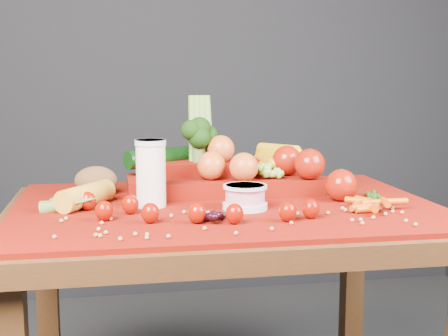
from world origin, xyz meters
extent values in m
cube|color=black|center=(0.00, 1.50, 1.25)|extent=(3.00, 0.02, 2.50)
cube|color=#321B0B|center=(0.00, 0.00, 0.72)|extent=(1.10, 0.80, 0.05)
cube|color=#321B0B|center=(-0.48, 0.33, 0.35)|extent=(0.06, 0.06, 0.70)
cube|color=#321B0B|center=(0.48, 0.33, 0.35)|extent=(0.06, 0.06, 0.70)
cube|color=#730C03|center=(0.00, 0.00, 0.76)|extent=(1.05, 0.75, 0.01)
cylinder|color=white|center=(-0.19, 0.00, 0.84)|extent=(0.07, 0.07, 0.17)
cylinder|color=silver|center=(-0.19, 0.00, 0.92)|extent=(0.08, 0.08, 0.01)
cylinder|color=silver|center=(0.04, -0.07, 0.77)|extent=(0.11, 0.11, 0.01)
cylinder|color=pink|center=(0.04, -0.07, 0.80)|extent=(0.10, 0.10, 0.04)
cylinder|color=silver|center=(0.04, -0.07, 0.82)|extent=(0.11, 0.11, 0.01)
ellipsoid|color=#9B0800|center=(-0.24, -0.08, 0.78)|extent=(0.04, 0.04, 0.05)
cone|color=#0C4712|center=(-0.24, -0.08, 0.81)|extent=(0.03, 0.03, 0.01)
ellipsoid|color=#9B0800|center=(-0.30, -0.14, 0.78)|extent=(0.04, 0.04, 0.05)
cone|color=#0C4712|center=(-0.30, -0.14, 0.81)|extent=(0.03, 0.03, 0.01)
ellipsoid|color=#9B0800|center=(-0.20, -0.18, 0.78)|extent=(0.04, 0.04, 0.05)
cone|color=#0C4712|center=(-0.20, -0.18, 0.81)|extent=(0.03, 0.03, 0.01)
ellipsoid|color=#9B0800|center=(-0.10, -0.20, 0.78)|extent=(0.04, 0.04, 0.05)
cone|color=#0C4712|center=(-0.10, -0.20, 0.81)|extent=(0.03, 0.03, 0.01)
ellipsoid|color=#9B0800|center=(-0.02, -0.22, 0.78)|extent=(0.04, 0.04, 0.05)
cone|color=#0C4712|center=(-0.02, -0.22, 0.81)|extent=(0.03, 0.03, 0.01)
ellipsoid|color=#9B0800|center=(0.10, -0.22, 0.78)|extent=(0.04, 0.04, 0.05)
cone|color=#0C4712|center=(0.10, -0.22, 0.81)|extent=(0.03, 0.03, 0.01)
ellipsoid|color=#9B0800|center=(-0.18, 0.02, 0.78)|extent=(0.04, 0.04, 0.05)
cone|color=#0C4712|center=(-0.18, 0.02, 0.81)|extent=(0.03, 0.03, 0.01)
ellipsoid|color=#9B0800|center=(-0.34, -0.02, 0.78)|extent=(0.04, 0.04, 0.05)
cone|color=#0C4712|center=(-0.34, -0.02, 0.81)|extent=(0.03, 0.03, 0.01)
ellipsoid|color=#9B0800|center=(0.16, -0.20, 0.78)|extent=(0.04, 0.04, 0.05)
cone|color=#0C4712|center=(0.16, -0.20, 0.81)|extent=(0.03, 0.03, 0.01)
cylinder|color=gold|center=(-0.35, 0.02, 0.79)|extent=(0.15, 0.18, 0.06)
ellipsoid|color=brown|center=(-0.32, 0.18, 0.80)|extent=(0.11, 0.08, 0.08)
cube|color=#730C03|center=(0.02, 0.15, 0.78)|extent=(0.52, 0.22, 0.04)
cube|color=#730C03|center=(0.00, 0.20, 0.82)|extent=(0.28, 0.12, 0.03)
sphere|color=#980E0C|center=(0.24, 0.06, 0.85)|extent=(0.08, 0.08, 0.08)
sphere|color=#980E0C|center=(0.30, -0.02, 0.80)|extent=(0.08, 0.08, 0.08)
sphere|color=#980E0C|center=(0.20, 0.14, 0.85)|extent=(0.08, 0.08, 0.08)
sphere|color=red|center=(-0.02, 0.10, 0.85)|extent=(0.08, 0.08, 0.08)
sphere|color=red|center=(0.06, 0.06, 0.85)|extent=(0.08, 0.08, 0.08)
sphere|color=red|center=(0.02, 0.18, 0.88)|extent=(0.08, 0.08, 0.08)
cylinder|color=orange|center=(0.14, 0.22, 0.82)|extent=(0.06, 0.16, 0.04)
cylinder|color=orange|center=(0.16, 0.22, 0.84)|extent=(0.04, 0.16, 0.04)
cylinder|color=orange|center=(0.18, 0.22, 0.85)|extent=(0.07, 0.16, 0.04)
cylinder|color=orange|center=(0.20, 0.22, 0.87)|extent=(0.10, 0.16, 0.04)
cylinder|color=#3F662D|center=(-0.04, 0.20, 0.86)|extent=(0.04, 0.04, 0.04)
cylinder|color=olive|center=(-0.05, 0.24, 0.92)|extent=(0.03, 0.06, 0.22)
cylinder|color=olive|center=(-0.04, 0.24, 0.92)|extent=(0.02, 0.06, 0.22)
cylinder|color=olive|center=(-0.02, 0.24, 0.92)|extent=(0.02, 0.06, 0.22)
cylinder|color=olive|center=(0.00, 0.24, 0.92)|extent=(0.03, 0.06, 0.22)
cylinder|color=black|center=(-0.14, 0.24, 0.85)|extent=(0.22, 0.15, 0.05)
camera|label=1|loc=(-0.28, -1.52, 1.08)|focal=50.00mm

